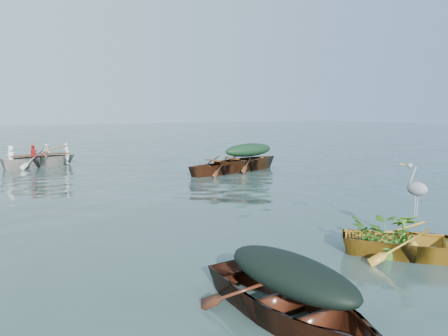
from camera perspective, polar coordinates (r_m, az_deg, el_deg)
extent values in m
plane|color=#364C47|center=(11.29, 8.65, -4.57)|extent=(140.00, 140.00, 0.00)
imported|color=orange|center=(7.84, 24.45, -10.56)|extent=(3.11, 3.17, 0.83)
imported|color=#411A0F|center=(5.19, 8.48, -19.35)|extent=(1.47, 3.49, 0.84)
imported|color=#533213|center=(17.46, 3.24, -0.24)|extent=(4.84, 2.55, 1.10)
imported|color=#502414|center=(16.38, -0.21, -0.74)|extent=(4.14, 2.03, 0.90)
imported|color=beige|center=(19.96, -22.80, 0.15)|extent=(4.46, 2.26, 1.02)
ellipsoid|color=black|center=(4.94, 8.62, -12.94)|extent=(0.81, 1.92, 0.40)
ellipsoid|color=#143219|center=(17.37, 3.26, 2.40)|extent=(2.66, 1.40, 0.52)
imported|color=#29631A|center=(7.61, 20.60, -5.31)|extent=(1.13, 1.13, 0.60)
imported|color=silver|center=(19.87, -22.92, 2.69)|extent=(3.18, 1.83, 0.76)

